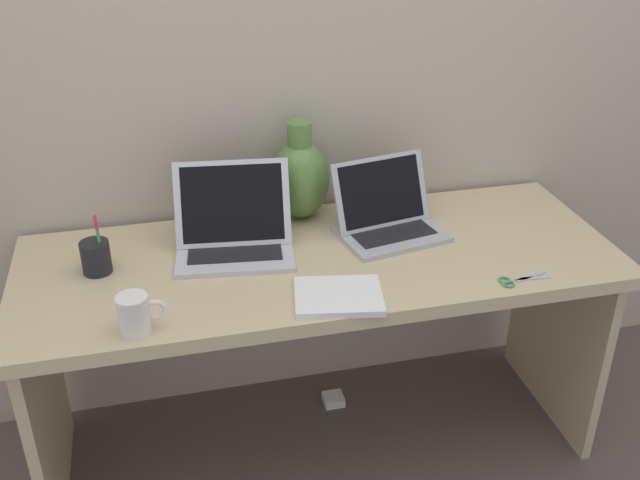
# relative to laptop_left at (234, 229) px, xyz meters

# --- Properties ---
(ground_plane) EXTENTS (6.00, 6.00, 0.00)m
(ground_plane) POSITION_rel_laptop_left_xyz_m (0.23, -0.10, -0.77)
(ground_plane) COLOR #564C47
(back_wall) EXTENTS (4.40, 0.04, 2.40)m
(back_wall) POSITION_rel_laptop_left_xyz_m (0.23, 0.26, 0.43)
(back_wall) COLOR #BCAD99
(back_wall) RESTS_ON ground
(desk) EXTENTS (1.70, 0.65, 0.71)m
(desk) POSITION_rel_laptop_left_xyz_m (0.23, -0.10, -0.20)
(desk) COLOR #D1B78C
(desk) RESTS_ON ground
(laptop_left) EXTENTS (0.36, 0.29, 0.24)m
(laptop_left) POSITION_rel_laptop_left_xyz_m (0.00, 0.00, 0.00)
(laptop_left) COLOR silver
(laptop_left) RESTS_ON desk
(laptop_right) EXTENTS (0.34, 0.28, 0.21)m
(laptop_right) POSITION_rel_laptop_left_xyz_m (0.46, -0.00, -0.01)
(laptop_right) COLOR #B2B2B7
(laptop_right) RESTS_ON desk
(green_vase) EXTENTS (0.18, 0.18, 0.31)m
(green_vase) POSITION_rel_laptop_left_xyz_m (0.23, 0.16, 0.07)
(green_vase) COLOR #5B843D
(green_vase) RESTS_ON desk
(notebook_stack) EXTENTS (0.25, 0.22, 0.02)m
(notebook_stack) POSITION_rel_laptop_left_xyz_m (0.22, -0.33, -0.06)
(notebook_stack) COLOR white
(notebook_stack) RESTS_ON desk
(coffee_mug) EXTENTS (0.12, 0.08, 0.10)m
(coffee_mug) POSITION_rel_laptop_left_xyz_m (-0.28, -0.35, -0.01)
(coffee_mug) COLOR white
(coffee_mug) RESTS_ON desk
(pen_cup) EXTENTS (0.08, 0.08, 0.18)m
(pen_cup) POSITION_rel_laptop_left_xyz_m (-0.38, -0.04, -0.02)
(pen_cup) COLOR black
(pen_cup) RESTS_ON desk
(scissors) EXTENTS (0.15, 0.06, 0.01)m
(scissors) POSITION_rel_laptop_left_xyz_m (0.71, -0.36, -0.06)
(scissors) COLOR #B7B7BC
(scissors) RESTS_ON desk
(power_brick) EXTENTS (0.07, 0.07, 0.03)m
(power_brick) POSITION_rel_laptop_left_xyz_m (0.32, 0.08, -0.76)
(power_brick) COLOR white
(power_brick) RESTS_ON ground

